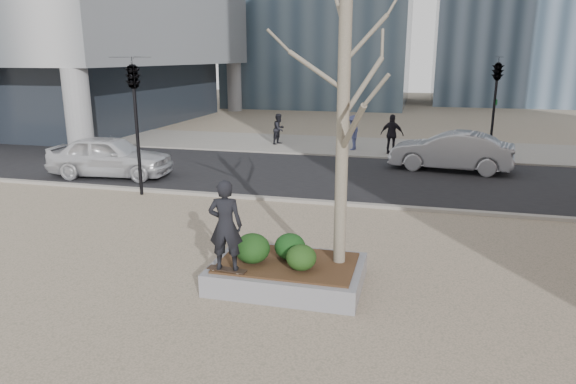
% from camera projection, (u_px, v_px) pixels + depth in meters
% --- Properties ---
extents(ground, '(120.00, 120.00, 0.00)m').
position_uv_depth(ground, '(241.00, 279.00, 10.68)').
color(ground, tan).
rests_on(ground, ground).
extents(street, '(60.00, 8.00, 0.02)m').
position_uv_depth(street, '(326.00, 175.00, 20.05)').
color(street, black).
rests_on(street, ground).
extents(far_sidewalk, '(60.00, 6.00, 0.02)m').
position_uv_depth(far_sidewalk, '(350.00, 146.00, 26.60)').
color(far_sidewalk, gray).
rests_on(far_sidewalk, ground).
extents(planter, '(3.00, 2.00, 0.45)m').
position_uv_depth(planter, '(287.00, 274.00, 10.38)').
color(planter, gray).
rests_on(planter, ground).
extents(planter_mulch, '(2.70, 1.70, 0.04)m').
position_uv_depth(planter_mulch, '(287.00, 263.00, 10.32)').
color(planter_mulch, '#382314').
rests_on(planter_mulch, planter).
extents(sycamore_tree, '(2.80, 2.80, 6.60)m').
position_uv_depth(sycamore_tree, '(344.00, 95.00, 9.51)').
color(sycamore_tree, gray).
rests_on(sycamore_tree, planter_mulch).
extents(shrub_left, '(0.70, 0.70, 0.60)m').
position_uv_depth(shrub_left, '(252.00, 248.00, 10.21)').
color(shrub_left, '#163410').
rests_on(shrub_left, planter_mulch).
extents(shrub_middle, '(0.63, 0.63, 0.54)m').
position_uv_depth(shrub_middle, '(290.00, 246.00, 10.40)').
color(shrub_middle, black).
rests_on(shrub_middle, planter_mulch).
extents(shrub_right, '(0.59, 0.59, 0.50)m').
position_uv_depth(shrub_right, '(301.00, 258.00, 9.87)').
color(shrub_right, '#1B3E13').
rests_on(shrub_right, planter_mulch).
extents(skateboard, '(0.80, 0.28, 0.08)m').
position_uv_depth(skateboard, '(227.00, 271.00, 9.89)').
color(skateboard, black).
rests_on(skateboard, planter).
extents(skateboarder, '(0.70, 0.52, 1.77)m').
position_uv_depth(skateboarder, '(225.00, 225.00, 9.66)').
color(skateboarder, black).
rests_on(skateboarder, skateboard).
extents(police_car, '(4.81, 2.32, 1.59)m').
position_uv_depth(police_car, '(110.00, 156.00, 19.55)').
color(police_car, silver).
rests_on(police_car, street).
extents(car_silver, '(4.94, 2.28, 1.57)m').
position_uv_depth(car_silver, '(451.00, 151.00, 20.67)').
color(car_silver, gray).
rests_on(car_silver, street).
extents(pedestrian_a, '(0.83, 0.93, 1.60)m').
position_uv_depth(pedestrian_a, '(279.00, 129.00, 26.91)').
color(pedestrian_a, black).
rests_on(pedestrian_a, far_sidewalk).
extents(pedestrian_b, '(0.82, 1.19, 1.70)m').
position_uv_depth(pedestrian_b, '(353.00, 133.00, 25.22)').
color(pedestrian_b, '#414775').
rests_on(pedestrian_b, far_sidewalk).
extents(pedestrian_c, '(1.16, 0.66, 1.86)m').
position_uv_depth(pedestrian_c, '(392.00, 134.00, 24.13)').
color(pedestrian_c, black).
rests_on(pedestrian_c, far_sidewalk).
extents(traffic_light_near, '(0.60, 2.48, 4.50)m').
position_uv_depth(traffic_light_near, '(137.00, 128.00, 16.67)').
color(traffic_light_near, black).
rests_on(traffic_light_near, ground).
extents(traffic_light_far, '(0.60, 2.48, 4.50)m').
position_uv_depth(traffic_light_far, '(494.00, 110.00, 22.23)').
color(traffic_light_far, black).
rests_on(traffic_light_far, ground).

